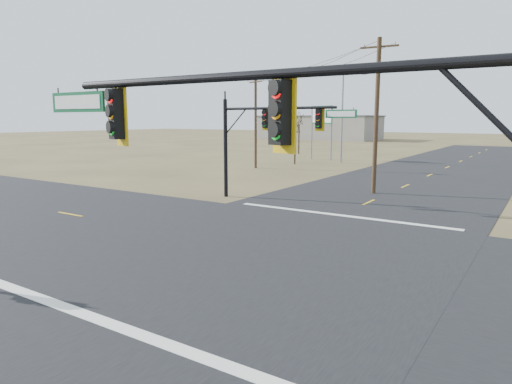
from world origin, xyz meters
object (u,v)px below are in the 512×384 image
Objects in this scene: utility_pole_near at (376,115)px; highway_sign at (322,122)px; bare_tree_a at (295,125)px; streetlight_c at (344,112)px; mast_arm_near at (281,142)px; mast_arm_far at (269,127)px; bare_tree_b at (299,118)px; utility_pole_far at (256,121)px.

utility_pole_near is 1.55× the size of highway_sign.
bare_tree_a is (-14.02, 14.87, -0.90)m from utility_pole_near.
streetlight_c is 1.84× the size of bare_tree_a.
utility_pole_near is at bearing -36.85° from highway_sign.
mast_arm_near is 45.95m from streetlight_c.
mast_arm_far is at bearing -87.90° from streetlight_c.
mast_arm_near is 58.61m from bare_tree_b.
utility_pole_near reaches higher than highway_sign.
utility_pole_near is 1.84× the size of bare_tree_a.
mast_arm_near is at bearing -56.28° from utility_pole_far.
utility_pole_far is (-15.47, 9.12, -0.46)m from utility_pole_near.
mast_arm_near is 24.09m from utility_pole_near.
utility_pole_far reaches higher than mast_arm_near.
bare_tree_b is (-10.52, 9.14, -0.57)m from streetlight_c.
utility_pole_near reaches higher than utility_pole_far.
mast_arm_far is 0.96× the size of utility_pole_far.
utility_pole_near is at bearing -54.08° from bare_tree_b.
utility_pole_near is 1.00× the size of streetlight_c.
utility_pole_near reaches higher than mast_arm_near.
mast_arm_near is 1.01× the size of utility_pole_near.
utility_pole_far reaches higher than bare_tree_a.
mast_arm_near is at bearing -62.59° from bare_tree_b.
mast_arm_far is at bearing 140.86° from mast_arm_near.
utility_pole_far is 12.54m from highway_sign.
mast_arm_far is 26.76m from streetlight_c.
mast_arm_far is 19.14m from utility_pole_far.
streetlight_c is at bearing 92.11° from mast_arm_far.
highway_sign is at bearing 132.97° from mast_arm_near.
bare_tree_b is (-6.81, 13.87, 0.76)m from bare_tree_a.
mast_arm_far is (-10.53, 16.82, -0.10)m from mast_arm_near.
streetlight_c is (-10.30, 19.61, 0.44)m from utility_pole_near.
highway_sign is (-20.12, 44.86, -0.01)m from mast_arm_near.
bare_tree_a is (-20.18, 38.16, -0.24)m from mast_arm_near.
mast_arm_near is 1.87× the size of bare_tree_a.
bare_tree_b reaches higher than bare_tree_a.
utility_pole_near is at bearing -73.00° from streetlight_c.
utility_pole_far is 11.72m from streetlight_c.
utility_pole_near is 1.59× the size of bare_tree_b.
streetlight_c is (-5.93, 26.07, 1.20)m from mast_arm_far.
utility_pole_far is 1.41× the size of highway_sign.
mast_arm_far is 38.87m from bare_tree_b.
highway_sign is at bearing 89.55° from bare_tree_a.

